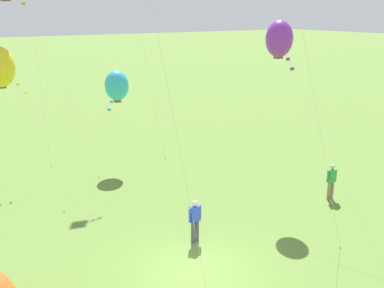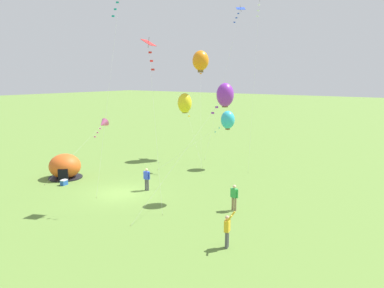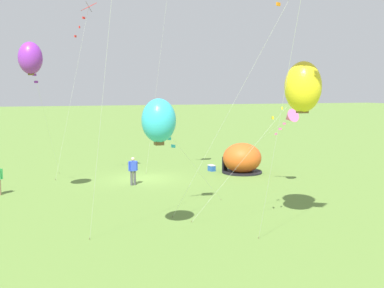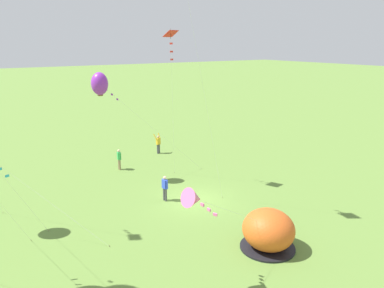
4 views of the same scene
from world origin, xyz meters
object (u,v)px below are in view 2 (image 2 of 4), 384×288
at_px(kite_yellow, 185,103).
at_px(kite_purple, 225,95).
at_px(kite_pink, 103,124).
at_px(popup_tent, 65,167).
at_px(kite_white, 259,8).
at_px(kite_orange, 201,61).
at_px(person_arms_raised, 227,229).
at_px(kite_teal, 118,2).
at_px(person_far_back, 234,196).
at_px(kite_cyan, 228,120).
at_px(kite_blue, 239,13).
at_px(cooler_box, 64,182).
at_px(person_center_field, 147,178).
at_px(kite_red, 149,49).

bearing_deg(kite_yellow, kite_purple, -41.21).
relative_size(kite_pink, kite_yellow, 1.13).
height_order(popup_tent, kite_white, kite_white).
distance_m(popup_tent, kite_orange, 17.27).
bearing_deg(kite_purple, kite_pink, 174.29).
xyz_separation_m(person_arms_raised, kite_teal, (-12.49, 4.95, 13.04)).
height_order(person_far_back, kite_pink, kite_pink).
distance_m(kite_cyan, kite_purple, 9.53).
height_order(popup_tent, person_far_back, popup_tent).
distance_m(person_far_back, kite_orange, 19.07).
xyz_separation_m(kite_white, kite_teal, (-5.25, -12.61, -0.80)).
bearing_deg(kite_white, person_far_back, -68.98).
height_order(person_far_back, kite_blue, kite_blue).
distance_m(kite_pink, kite_white, 18.19).
bearing_deg(person_arms_raised, kite_pink, 156.08).
relative_size(popup_tent, kite_purple, 0.34).
relative_size(kite_white, kite_teal, 1.07).
bearing_deg(kite_cyan, kite_teal, -110.79).
height_order(cooler_box, kite_purple, kite_purple).
distance_m(kite_orange, kite_pink, 11.99).
height_order(person_center_field, person_far_back, same).
relative_size(person_arms_raised, kite_cyan, 0.35).
distance_m(person_far_back, kite_white, 19.39).
bearing_deg(kite_pink, person_arms_raised, -23.92).
xyz_separation_m(kite_red, kite_white, (0.42, 14.67, 4.54)).
bearing_deg(kite_orange, kite_teal, -84.99).
height_order(popup_tent, person_arms_raised, popup_tent).
distance_m(kite_orange, kite_purple, 14.25).
height_order(cooler_box, kite_cyan, kite_cyan).
distance_m(popup_tent, kite_white, 22.57).
xyz_separation_m(person_center_field, kite_orange, (-3.63, 12.45, 9.22)).
relative_size(kite_blue, kite_purple, 1.95).
xyz_separation_m(popup_tent, kite_cyan, (9.27, 11.45, 3.57)).
bearing_deg(kite_white, kite_teal, -112.61).
bearing_deg(kite_teal, kite_white, 67.39).
bearing_deg(kite_purple, kite_blue, 116.03).
xyz_separation_m(cooler_box, person_arms_raised, (16.30, -1.98, 0.78)).
height_order(kite_orange, kite_purple, kite_orange).
distance_m(person_center_field, person_arms_raised, 11.06).
xyz_separation_m(person_center_field, person_far_back, (7.56, 0.07, 0.00)).
height_order(kite_blue, kite_cyan, kite_blue).
distance_m(kite_orange, kite_white, 7.86).
distance_m(kite_yellow, kite_cyan, 5.96).
relative_size(kite_pink, kite_teal, 0.52).
distance_m(person_arms_raised, kite_yellow, 21.94).
distance_m(kite_blue, kite_red, 19.90).
bearing_deg(person_arms_raised, person_center_field, 154.05).
distance_m(person_far_back, kite_cyan, 12.31).
bearing_deg(kite_yellow, popup_tent, -105.88).
relative_size(person_far_back, person_arms_raised, 0.91).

